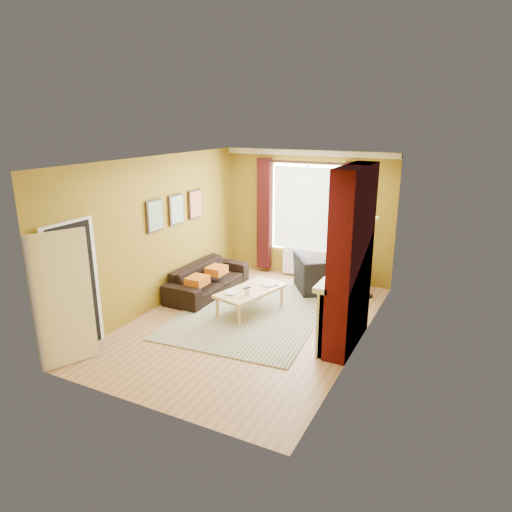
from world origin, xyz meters
name	(u,v)px	position (x,y,z in m)	size (l,w,h in m)	color
ground	(250,322)	(0.00, 0.00, 0.00)	(5.50, 5.50, 0.00)	#996E45
room_walls	(291,247)	(0.64, 0.28, 1.39)	(3.82, 5.54, 2.83)	olive
striped_rug	(253,312)	(-0.14, 0.41, 0.01)	(2.71, 3.57, 0.02)	#33598D
sofa	(208,279)	(-1.42, 0.89, 0.30)	(2.06, 0.80, 0.60)	black
armchair	(326,273)	(0.70, 2.06, 0.39)	(1.19, 1.04, 0.77)	black
coffee_table	(250,292)	(-0.20, 0.41, 0.39)	(0.96, 1.45, 0.44)	#D9BB7D
wicker_stool	(329,279)	(0.70, 2.27, 0.20)	(0.43, 0.43, 0.40)	#A68348
floor_lamp	(371,234)	(1.55, 2.13, 1.29)	(0.30, 0.30, 1.64)	black
book_a	(227,292)	(-0.50, 0.08, 0.45)	(0.19, 0.25, 0.02)	#999999
book_b	(267,283)	(-0.07, 0.83, 0.45)	(0.21, 0.29, 0.02)	#999999
mug	(247,293)	(-0.12, 0.15, 0.49)	(0.10, 0.10, 0.09)	#999999
tv_remote	(247,288)	(-0.28, 0.43, 0.45)	(0.11, 0.16, 0.02)	#29292C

